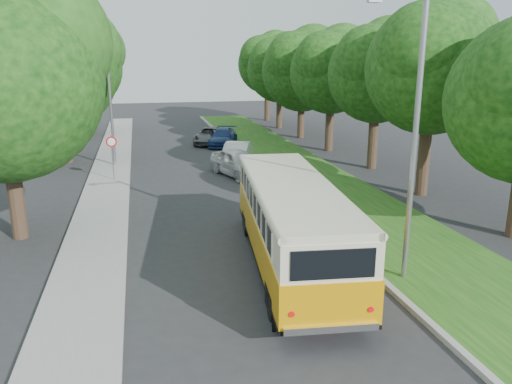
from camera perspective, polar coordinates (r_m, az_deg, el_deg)
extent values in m
plane|color=#2A2A2D|center=(16.32, -1.40, -7.90)|extent=(120.00, 120.00, 0.00)
cube|color=gray|center=(21.74, 5.19, -1.80)|extent=(0.20, 70.00, 0.15)
cube|color=#1A4E14|center=(22.57, 10.87, -1.41)|extent=(4.50, 70.00, 0.13)
cube|color=gray|center=(20.77, -17.43, -3.31)|extent=(2.20, 70.00, 0.12)
cylinder|color=#332319|center=(24.82, 18.69, 4.47)|extent=(0.56, 0.56, 4.26)
sphere|color=black|center=(24.46, 19.45, 13.18)|extent=(5.98, 5.98, 5.98)
sphere|color=black|center=(25.53, 21.02, 15.79)|extent=(4.49, 4.49, 4.49)
sphere|color=black|center=(23.35, 18.69, 15.03)|extent=(4.19, 4.19, 4.19)
cylinder|color=#332319|center=(30.17, 13.25, 6.34)|extent=(0.56, 0.56, 3.95)
sphere|color=black|center=(29.86, 13.66, 13.02)|extent=(5.61, 5.61, 5.61)
sphere|color=black|center=(30.80, 15.00, 15.08)|extent=(4.21, 4.21, 4.21)
sphere|color=black|center=(28.85, 12.85, 14.40)|extent=(3.92, 3.92, 3.92)
cylinder|color=#332319|center=(35.46, 8.39, 7.77)|extent=(0.56, 0.56, 3.86)
sphere|color=black|center=(35.19, 8.61, 13.40)|extent=(5.64, 5.64, 5.64)
sphere|color=black|center=(36.07, 9.86, 15.18)|extent=(4.23, 4.23, 4.23)
sphere|color=black|center=(34.21, 7.75, 14.57)|extent=(3.95, 3.95, 3.95)
cylinder|color=#332319|center=(41.04, 5.17, 8.66)|extent=(0.56, 0.56, 3.58)
sphere|color=black|center=(40.80, 5.29, 13.60)|extent=(6.36, 6.36, 6.36)
sphere|color=black|center=(41.74, 6.55, 15.34)|extent=(4.77, 4.77, 4.77)
sphere|color=black|center=(39.73, 4.34, 14.72)|extent=(4.45, 4.45, 4.45)
cylinder|color=#332319|center=(46.70, 2.68, 9.55)|extent=(0.56, 0.56, 3.68)
sphere|color=black|center=(46.49, 2.74, 13.80)|extent=(5.91, 5.91, 5.91)
sphere|color=black|center=(47.34, 3.80, 15.24)|extent=(4.43, 4.43, 4.43)
sphere|color=black|center=(45.53, 1.90, 14.71)|extent=(4.14, 4.14, 4.14)
cylinder|color=#332319|center=(52.55, 1.28, 10.38)|extent=(0.56, 0.56, 4.05)
sphere|color=black|center=(52.37, 1.30, 14.38)|extent=(5.97, 5.97, 5.97)
sphere|color=black|center=(53.22, 2.28, 15.67)|extent=(4.48, 4.48, 4.48)
sphere|color=black|center=(51.43, 0.52, 15.20)|extent=(4.18, 4.18, 4.18)
cylinder|color=#332319|center=(19.76, -25.84, 0.29)|extent=(0.56, 0.56, 3.68)
sphere|color=black|center=(19.25, -27.12, 11.03)|extent=(6.80, 6.80, 6.80)
sphere|color=black|center=(19.67, -23.67, 15.45)|extent=(5.10, 5.10, 5.10)
cylinder|color=#332319|center=(33.32, -20.90, 6.31)|extent=(0.56, 0.56, 3.68)
sphere|color=black|center=(33.02, -21.51, 12.68)|extent=(6.80, 6.80, 6.80)
sphere|color=black|center=(33.55, -19.51, 15.21)|extent=(5.10, 5.10, 5.10)
sphere|color=black|center=(32.32, -23.70, 13.94)|extent=(4.76, 4.76, 4.76)
cylinder|color=#332319|center=(45.16, -19.03, 8.56)|extent=(0.56, 0.56, 3.68)
sphere|color=black|center=(44.94, -19.44, 13.25)|extent=(6.80, 6.80, 6.80)
sphere|color=black|center=(45.51, -17.97, 15.10)|extent=(5.10, 5.10, 5.10)
sphere|color=black|center=(44.20, -21.00, 14.20)|extent=(4.76, 4.76, 4.76)
cylinder|color=gray|center=(14.45, 17.64, 4.91)|extent=(0.16, 0.16, 8.00)
cylinder|color=gray|center=(30.86, -16.29, 9.65)|extent=(0.16, 0.16, 7.50)
cylinder|color=gray|center=(30.80, -18.15, 16.22)|extent=(1.40, 0.10, 0.10)
cube|color=gray|center=(30.87, -19.58, 15.97)|extent=(0.35, 0.16, 0.14)
cylinder|color=gray|center=(27.24, -16.06, 3.68)|extent=(0.06, 0.06, 2.50)
cone|color=red|center=(27.04, -16.20, 5.53)|extent=(0.56, 0.02, 0.56)
cone|color=white|center=(27.02, -16.21, 5.52)|extent=(0.40, 0.02, 0.40)
imported|color=#BAB9BF|center=(27.66, -2.01, 3.37)|extent=(3.02, 4.71, 1.49)
imported|color=silver|center=(30.39, -2.21, 4.34)|extent=(2.87, 4.46, 1.39)
imported|color=navy|center=(37.43, -3.78, 6.26)|extent=(3.04, 4.65, 1.25)
imported|color=#53555B|center=(38.37, -5.27, 6.44)|extent=(3.31, 4.86, 1.24)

